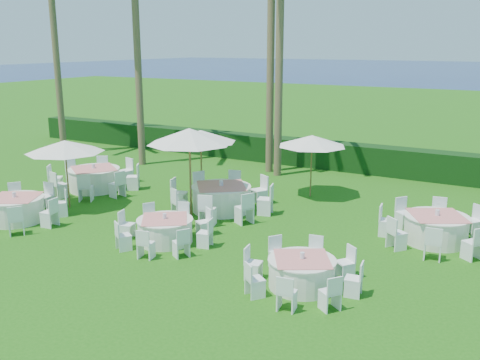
% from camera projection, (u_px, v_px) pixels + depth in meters
% --- Properties ---
extents(ground, '(120.00, 120.00, 0.00)m').
position_uv_depth(ground, '(155.00, 253.00, 14.46)').
color(ground, '#1C580F').
rests_on(ground, ground).
extents(hedge, '(34.00, 1.00, 1.20)m').
position_uv_depth(hedge, '(318.00, 154.00, 24.45)').
color(hedge, black).
rests_on(hedge, ground).
extents(banquet_table_a, '(3.15, 3.15, 0.95)m').
position_uv_depth(banquet_table_a, '(16.00, 209.00, 16.97)').
color(banquet_table_a, silver).
rests_on(banquet_table_a, ground).
extents(banquet_table_b, '(2.79, 2.79, 0.86)m').
position_uv_depth(banquet_table_b, '(165.00, 230.00, 15.16)').
color(banquet_table_b, silver).
rests_on(banquet_table_b, ground).
extents(banquet_table_c, '(2.78, 2.78, 0.85)m').
position_uv_depth(banquet_table_c, '(302.00, 272.00, 12.36)').
color(banquet_table_c, silver).
rests_on(banquet_table_c, ground).
extents(banquet_table_d, '(3.43, 3.43, 1.03)m').
position_uv_depth(banquet_table_d, '(94.00, 178.00, 20.59)').
color(banquet_table_d, silver).
rests_on(banquet_table_d, ground).
extents(banquet_table_e, '(3.50, 3.50, 1.05)m').
position_uv_depth(banquet_table_e, '(221.00, 198.00, 18.01)').
color(banquet_table_e, silver).
rests_on(banquet_table_e, ground).
extents(banquet_table_f, '(3.18, 3.18, 0.96)m').
position_uv_depth(banquet_table_f, '(436.00, 228.00, 15.16)').
color(banquet_table_f, silver).
rests_on(banquet_table_f, ground).
extents(umbrella_a, '(2.61, 2.61, 2.35)m').
position_uv_depth(umbrella_a, '(65.00, 146.00, 17.96)').
color(umbrella_a, brown).
rests_on(umbrella_a, ground).
extents(umbrella_b, '(2.74, 2.74, 2.89)m').
position_uv_depth(umbrella_b, '(189.00, 136.00, 17.04)').
color(umbrella_b, brown).
rests_on(umbrella_b, ground).
extents(umbrella_c, '(2.59, 2.59, 2.49)m').
position_uv_depth(umbrella_c, '(201.00, 136.00, 19.21)').
color(umbrella_c, brown).
rests_on(umbrella_c, ground).
extents(umbrella_d, '(2.49, 2.49, 2.29)m').
position_uv_depth(umbrella_d, '(312.00, 141.00, 19.31)').
color(umbrella_d, brown).
rests_on(umbrella_d, ground).
extents(palm_a, '(4.40, 4.00, 9.92)m').
position_uv_depth(palm_a, '(137.00, 45.00, 23.75)').
color(palm_a, brown).
rests_on(palm_a, ground).
extents(palm_b, '(4.34, 4.29, 10.29)m').
position_uv_depth(palm_b, '(271.00, 41.00, 22.30)').
color(palm_b, brown).
rests_on(palm_b, ground).
extents(palm_c, '(4.40, 4.17, 10.01)m').
position_uv_depth(palm_c, '(280.00, 44.00, 21.66)').
color(palm_c, brown).
rests_on(palm_c, ground).
extents(palm_f, '(4.29, 4.34, 9.17)m').
position_uv_depth(palm_f, '(56.00, 53.00, 26.16)').
color(palm_f, brown).
rests_on(palm_f, ground).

